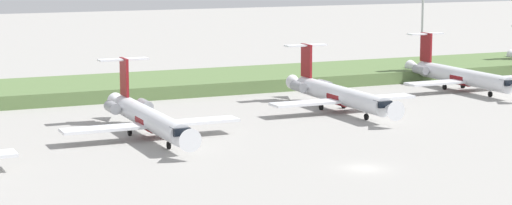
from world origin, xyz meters
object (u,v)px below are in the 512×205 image
(regional_jet_third, at_px, (148,117))
(antenna_mast, at_px, (423,9))
(regional_jet_fifth, at_px, (461,76))
(regional_jet_fourth, at_px, (339,94))

(regional_jet_third, xyz_separation_m, antenna_mast, (75.85, 50.98, 8.99))
(regional_jet_third, relative_size, antenna_mast, 1.11)
(regional_jet_third, distance_m, regional_jet_fifth, 63.07)
(regional_jet_fourth, xyz_separation_m, regional_jet_fifth, (29.16, 9.84, 0.00))
(regional_jet_third, distance_m, regional_jet_fourth, 32.38)
(regional_jet_fourth, height_order, regional_jet_fifth, same)
(regional_jet_fourth, bearing_deg, regional_jet_fifth, 18.65)
(regional_jet_third, xyz_separation_m, regional_jet_fourth, (31.56, 7.22, 0.00))
(regional_jet_third, height_order, regional_jet_fourth, same)
(regional_jet_third, bearing_deg, regional_jet_fourth, 12.89)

